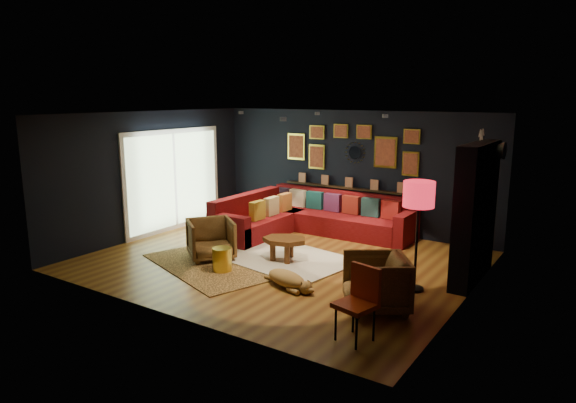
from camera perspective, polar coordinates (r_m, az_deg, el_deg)
The scene contains 20 objects.
floor at distance 9.28m, azimuth -0.84°, elevation -6.57°, with size 6.50×6.50×0.00m, color brown.
room_walls at distance 8.91m, azimuth -0.87°, elevation 3.20°, with size 6.50×6.50×6.50m.
sectional at distance 10.97m, azimuth 1.81°, elevation -1.94°, with size 3.41×2.69×0.86m.
ledge at distance 11.30m, azimuth 6.81°, elevation 1.49°, with size 3.20×0.12×0.04m, color black.
gallery_wall at distance 11.22m, azimuth 6.94°, elevation 5.99°, with size 3.15×0.04×1.02m.
sunburst_mirror at distance 11.18m, azimuth 7.46°, elevation 5.40°, with size 0.47×0.16×0.47m.
fireplace at distance 8.60m, azimuth 20.02°, elevation -1.70°, with size 0.31×1.60×2.20m.
deer_head at distance 8.91m, azimuth 21.53°, elevation 5.36°, with size 0.50×0.28×0.45m.
sliding_door at distance 11.50m, azimuth -12.52°, elevation 2.37°, with size 0.06×2.80×2.20m.
ceiling_spots at distance 9.49m, azimuth 1.87°, elevation 9.59°, with size 3.30×2.50×0.06m.
shag_rug at distance 9.34m, azimuth -0.32°, elevation -6.35°, with size 2.31×1.68×0.03m, color silver.
leopard_rug at distance 9.20m, azimuth -7.54°, elevation -6.79°, with size 2.56×1.83×0.01m, color tan.
coffee_table at distance 9.12m, azimuth -0.40°, elevation -4.56°, with size 0.93×0.79×0.41m.
pouf at distance 10.29m, azimuth -5.44°, elevation -3.56°, with size 0.54×0.54×0.35m, color maroon.
armchair_left at distance 9.37m, azimuth -8.57°, elevation -3.96°, with size 0.78×0.73×0.80m, color #B07435.
armchair_right at distance 7.22m, azimuth 9.77°, elevation -8.62°, with size 0.83×0.77×0.85m, color #B07435.
gold_stool at distance 8.74m, azimuth -7.33°, elevation -6.43°, with size 0.33×0.33×0.41m, color gold.
orange_chair at distance 6.32m, azimuth 7.96°, elevation -10.45°, with size 0.52×0.52×0.91m.
floor_lamp at distance 7.78m, azimuth 14.32°, elevation 0.28°, with size 0.46×0.46×1.68m.
dog at distance 7.99m, azimuth -0.16°, elevation -8.24°, with size 1.07×0.52×0.34m, color #9E7C45, non-canonical shape.
Camera 1 is at (4.96, -7.28, 2.91)m, focal length 32.00 mm.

